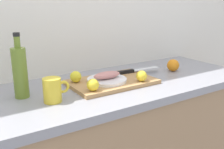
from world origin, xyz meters
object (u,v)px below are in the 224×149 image
chef_knife (133,71)px  orange_0 (173,65)px  lemon_0 (93,85)px  fish_fillet (107,75)px  white_plate (107,80)px  cutting_board (112,82)px  coffee_mug_0 (53,90)px  olive_oil_bottle (20,72)px

chef_knife → orange_0: size_ratio=3.94×
orange_0 → lemon_0: bearing=-170.5°
lemon_0 → orange_0: lemon_0 is taller
fish_fillet → white_plate: bearing=0.0°
chef_knife → cutting_board: bearing=-158.3°
white_plate → lemon_0: size_ratio=3.57×
lemon_0 → white_plate: bearing=34.5°
fish_fillet → coffee_mug_0: 0.32m
olive_oil_bottle → cutting_board: bearing=-6.9°
fish_fillet → chef_knife: fish_fillet is taller
white_plate → fish_fillet: bearing=0.0°
fish_fillet → orange_0: bearing=1.6°
lemon_0 → orange_0: bearing=9.5°
lemon_0 → coffee_mug_0: size_ratio=0.48×
olive_oil_bottle → fish_fillet: bearing=-8.0°
cutting_board → white_plate: size_ratio=2.16×
coffee_mug_0 → cutting_board: bearing=12.1°
white_plate → lemon_0: (-0.13, -0.09, 0.02)m
orange_0 → white_plate: bearing=-178.4°
olive_oil_bottle → coffee_mug_0: size_ratio=2.46×
chef_knife → olive_oil_bottle: bearing=-176.4°
lemon_0 → olive_oil_bottle: size_ratio=0.20×
cutting_board → orange_0: (0.45, 0.01, 0.03)m
chef_knife → lemon_0: size_ratio=5.10×
fish_fillet → lemon_0: 0.16m
cutting_board → fish_fillet: fish_fillet is taller
lemon_0 → olive_oil_bottle: 0.33m
fish_fillet → orange_0: (0.48, 0.01, -0.02)m
white_plate → orange_0: orange_0 is taller
chef_knife → coffee_mug_0: bearing=-162.7°
white_plate → lemon_0: 0.16m
lemon_0 → coffee_mug_0: 0.18m
chef_knife → fish_fillet: bearing=-160.2°
lemon_0 → orange_0: 0.62m
white_plate → lemon_0: lemon_0 is taller
chef_knife → olive_oil_bottle: olive_oil_bottle is taller
orange_0 → coffee_mug_0: bearing=-174.0°
cutting_board → olive_oil_bottle: 0.46m
white_plate → coffee_mug_0: (-0.31, -0.07, 0.03)m
lemon_0 → orange_0: size_ratio=0.77×
fish_fillet → olive_oil_bottle: size_ratio=0.53×
cutting_board → lemon_0: 0.19m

